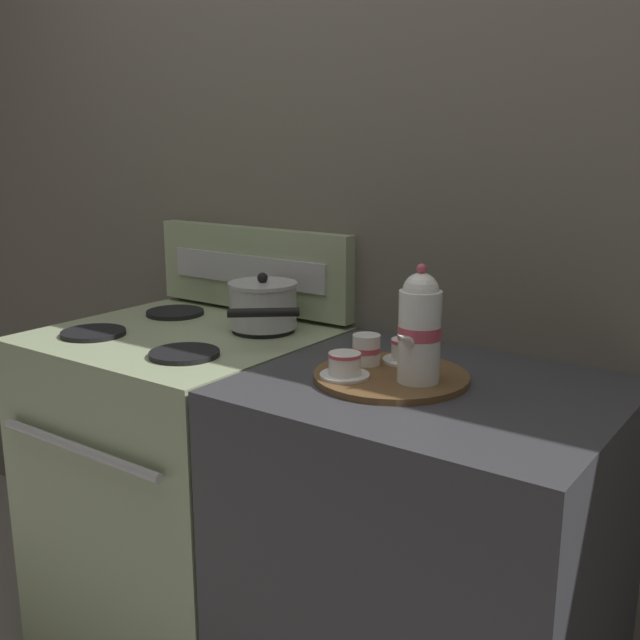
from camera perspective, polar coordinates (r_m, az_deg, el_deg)
The scene contains 10 objects.
wall_back at distance 1.98m, azimuth 4.20°, elevation 4.03°, with size 6.00×0.05×2.20m.
stove at distance 2.15m, azimuth -10.12°, elevation -13.09°, with size 0.69×0.67×0.95m.
control_panel at distance 2.17m, azimuth -5.19°, elevation 3.93°, with size 0.68×0.05×0.24m.
side_counter at distance 1.77m, azimuth 7.92°, elevation -19.49°, with size 0.76×0.64×0.94m.
saucepan at distance 1.96m, azimuth -4.37°, elevation 1.17°, with size 0.28×0.29×0.15m.
serving_tray at distance 1.59m, azimuth 5.43°, elevation -4.31°, with size 0.33×0.33×0.01m.
teapot at distance 1.51m, azimuth 7.58°, elevation -0.55°, with size 0.09×0.14×0.24m.
teacup_left at distance 1.66m, azimuth 6.59°, elevation -2.32°, with size 0.10×0.10×0.05m.
teacup_right at distance 1.55m, azimuth 1.89°, elevation -3.44°, with size 0.10×0.10×0.05m.
creamer_jug at distance 1.64m, azimuth 3.55°, elevation -2.25°, with size 0.06×0.06×0.07m.
Camera 1 is at (1.02, -1.32, 1.43)m, focal length 42.00 mm.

